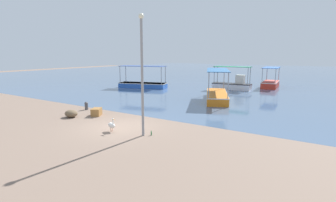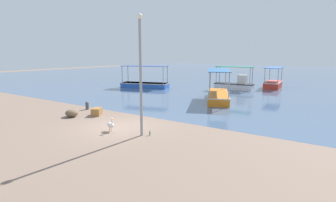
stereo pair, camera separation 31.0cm
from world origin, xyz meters
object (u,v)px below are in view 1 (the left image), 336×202
object	(u,v)px
mooring_bollard	(86,105)
cargo_crate	(97,112)
fishing_boat_near_right	(217,94)
fishing_boat_center	(143,84)
pelican	(112,125)
glass_bottle	(151,133)
fishing_boat_near_left	(233,84)
net_pile	(71,114)
lamp_post	(142,70)
fishing_boat_far_left	(270,83)

from	to	relation	value
mooring_bollard	cargo_crate	size ratio (longest dim) A/B	0.71
fishing_boat_near_right	fishing_boat_center	bearing A→B (deg)	163.33
cargo_crate	pelican	bearing A→B (deg)	-31.19
fishing_boat_center	glass_bottle	bearing A→B (deg)	-50.60
pelican	cargo_crate	world-z (taller)	pelican
fishing_boat_near_left	cargo_crate	distance (m)	18.78
mooring_bollard	net_pile	bearing A→B (deg)	-64.16
fishing_boat_near_left	glass_bottle	size ratio (longest dim) A/B	17.31
lamp_post	net_pile	world-z (taller)	lamp_post
fishing_boat_far_left	cargo_crate	size ratio (longest dim) A/B	5.49
fishing_boat_far_left	pelican	distance (m)	25.49
fishing_boat_near_right	cargo_crate	size ratio (longest dim) A/B	7.62
fishing_boat_far_left	fishing_boat_near_left	size ratio (longest dim) A/B	1.05
pelican	lamp_post	bearing A→B (deg)	11.34
fishing_boat_near_right	net_pile	bearing A→B (deg)	-116.72
fishing_boat_center	mooring_bollard	bearing A→B (deg)	-70.65
mooring_bollard	glass_bottle	size ratio (longest dim) A/B	2.33
lamp_post	glass_bottle	bearing A→B (deg)	36.03
fishing_boat_far_left	cargo_crate	xyz separation A→B (m)	(-6.98, -23.04, -0.29)
fishing_boat_center	glass_bottle	world-z (taller)	fishing_boat_center
glass_bottle	mooring_bollard	bearing A→B (deg)	162.74
glass_bottle	net_pile	bearing A→B (deg)	177.53
lamp_post	fishing_boat_far_left	bearing A→B (deg)	86.90
fishing_boat_far_left	fishing_boat_center	bearing A→B (deg)	-146.14
cargo_crate	mooring_bollard	bearing A→B (deg)	156.61
lamp_post	cargo_crate	xyz separation A→B (m)	(-5.63, 1.85, -3.26)
fishing_boat_near_left	net_pile	size ratio (longest dim) A/B	5.02
fishing_boat_center	glass_bottle	distance (m)	20.00
fishing_boat_near_left	glass_bottle	xyz separation A→B (m)	(2.42, -20.03, -0.56)
fishing_boat_center	mooring_bollard	xyz separation A→B (m)	(4.54, -12.92, -0.19)
fishing_boat_far_left	lamp_post	distance (m)	25.10
fishing_boat_far_left	fishing_boat_near_right	size ratio (longest dim) A/B	0.72
lamp_post	glass_bottle	distance (m)	3.43
fishing_boat_far_left	fishing_boat_center	size ratio (longest dim) A/B	0.77
fishing_boat_far_left	glass_bottle	world-z (taller)	fishing_boat_far_left
mooring_bollard	net_pile	world-z (taller)	mooring_bollard
fishing_boat_center	pelican	bearing A→B (deg)	-57.11
fishing_boat_center	fishing_boat_near_right	xyz separation A→B (m)	(11.50, -3.45, 0.03)
fishing_boat_far_left	fishing_boat_center	xyz separation A→B (m)	(-13.69, -9.19, -0.03)
fishing_boat_center	cargo_crate	distance (m)	15.40
fishing_boat_center	lamp_post	distance (m)	20.20
fishing_boat_far_left	net_pile	distance (m)	25.64
fishing_boat_center	fishing_boat_near_right	size ratio (longest dim) A/B	0.94
fishing_boat_near_right	pelican	size ratio (longest dim) A/B	8.46
fishing_boat_center	net_pile	distance (m)	16.15
cargo_crate	fishing_boat_center	bearing A→B (deg)	115.84
pelican	net_pile	bearing A→B (deg)	168.79
cargo_crate	fishing_boat_near_right	bearing A→B (deg)	65.28
fishing_boat_near_right	cargo_crate	xyz separation A→B (m)	(-4.79, -10.41, -0.29)
fishing_boat_near_right	net_pile	distance (m)	13.10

